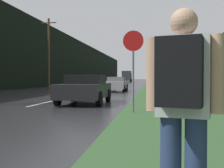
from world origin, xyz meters
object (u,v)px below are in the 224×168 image
object	(u,v)px
hitchhiker_with_backpack	(183,103)
car_passing_far	(116,84)
car_passing_near	(85,89)
delivery_truck	(127,76)
stop_sign	(133,62)

from	to	relation	value
hitchhiker_with_backpack	car_passing_far	xyz separation A→B (m)	(-3.36, 22.82, -0.34)
car_passing_near	hitchhiker_with_backpack	bearing A→B (deg)	107.36
car_passing_near	car_passing_far	bearing A→B (deg)	-90.00
car_passing_near	delivery_truck	size ratio (longest dim) A/B	0.53
hitchhiker_with_backpack	car_passing_near	xyz separation A→B (m)	(-3.36, 10.74, -0.31)
hitchhiker_with_backpack	car_passing_far	size ratio (longest dim) A/B	0.41
stop_sign	delivery_truck	distance (m)	74.95
car_passing_far	stop_sign	bearing A→B (deg)	99.21
car_passing_near	delivery_truck	world-z (taller)	delivery_truck
delivery_truck	hitchhiker_with_backpack	bearing A→B (deg)	-84.81
delivery_truck	car_passing_far	bearing A→B (deg)	-86.04
car_passing_far	delivery_truck	distance (m)	59.45
hitchhiker_with_backpack	delivery_truck	distance (m)	82.46
car_passing_near	car_passing_far	xyz separation A→B (m)	(-0.00, 12.08, -0.03)
stop_sign	car_passing_near	world-z (taller)	stop_sign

